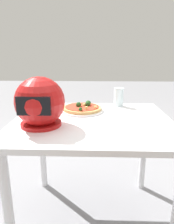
% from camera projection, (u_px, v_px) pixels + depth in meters
% --- Properties ---
extents(ground_plane, '(14.00, 14.00, 0.00)m').
position_uv_depth(ground_plane, '(92.00, 217.00, 1.43)').
color(ground_plane, gray).
extents(dining_table, '(0.94, 0.81, 0.71)m').
position_uv_depth(dining_table, '(92.00, 134.00, 1.26)').
color(dining_table, white).
rests_on(dining_table, ground).
extents(pizza_plate, '(0.29, 0.29, 0.01)m').
position_uv_depth(pizza_plate, '(82.00, 110.00, 1.40)').
color(pizza_plate, white).
rests_on(pizza_plate, dining_table).
extents(pizza, '(0.26, 0.26, 0.05)m').
position_uv_depth(pizza, '(82.00, 108.00, 1.40)').
color(pizza, tan).
rests_on(pizza, pizza_plate).
extents(motorcycle_helmet, '(0.27, 0.27, 0.27)m').
position_uv_depth(motorcycle_helmet, '(40.00, 103.00, 1.09)').
color(motorcycle_helmet, '#B21414').
rests_on(motorcycle_helmet, dining_table).
extents(drinking_glass, '(0.07, 0.07, 0.14)m').
position_uv_depth(drinking_glass, '(119.00, 97.00, 1.52)').
color(drinking_glass, silver).
rests_on(drinking_glass, dining_table).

